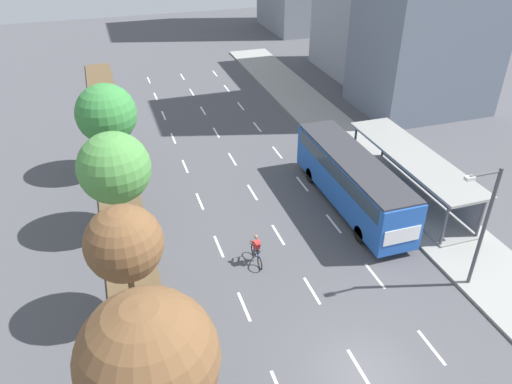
# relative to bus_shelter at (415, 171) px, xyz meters

# --- Properties ---
(ground_plane) EXTENTS (140.00, 140.00, 0.00)m
(ground_plane) POSITION_rel_bus_shelter_xyz_m (-9.53, -11.30, -1.87)
(ground_plane) COLOR #4C4C51
(median_strip) EXTENTS (2.60, 52.00, 0.12)m
(median_strip) POSITION_rel_bus_shelter_xyz_m (-17.83, 8.70, -1.81)
(median_strip) COLOR brown
(median_strip) RESTS_ON ground
(sidewalk_right) EXTENTS (4.50, 52.00, 0.15)m
(sidewalk_right) POSITION_rel_bus_shelter_xyz_m (-0.28, 8.70, -1.79)
(sidewalk_right) COLOR gray
(sidewalk_right) RESTS_ON ground
(lane_divider_left) EXTENTS (0.14, 45.58, 0.01)m
(lane_divider_left) POSITION_rel_bus_shelter_xyz_m (-13.03, 5.98, -1.86)
(lane_divider_left) COLOR white
(lane_divider_left) RESTS_ON ground
(lane_divider_center) EXTENTS (0.14, 45.58, 0.01)m
(lane_divider_center) POSITION_rel_bus_shelter_xyz_m (-9.53, 5.98, -1.86)
(lane_divider_center) COLOR white
(lane_divider_center) RESTS_ON ground
(lane_divider_right) EXTENTS (0.14, 45.58, 0.01)m
(lane_divider_right) POSITION_rel_bus_shelter_xyz_m (-6.03, 5.98, -1.86)
(lane_divider_right) COLOR white
(lane_divider_right) RESTS_ON ground
(bus_shelter) EXTENTS (2.90, 11.16, 2.86)m
(bus_shelter) POSITION_rel_bus_shelter_xyz_m (0.00, 0.00, 0.00)
(bus_shelter) COLOR gray
(bus_shelter) RESTS_ON sidewalk_right
(bus) EXTENTS (2.54, 11.29, 3.37)m
(bus) POSITION_rel_bus_shelter_xyz_m (-4.28, 0.21, 0.20)
(bus) COLOR #2356B2
(bus) RESTS_ON ground
(cyclist) EXTENTS (0.46, 1.82, 1.71)m
(cyclist) POSITION_rel_bus_shelter_xyz_m (-11.46, -3.22, -1.08)
(cyclist) COLOR black
(cyclist) RESTS_ON ground
(median_tree_nearest) EXTENTS (4.36, 4.36, 7.07)m
(median_tree_nearest) POSITION_rel_bus_shelter_xyz_m (-17.77, -12.17, 3.13)
(median_tree_nearest) COLOR brown
(median_tree_nearest) RESTS_ON median_strip
(median_tree_second) EXTENTS (3.37, 3.37, 5.74)m
(median_tree_second) POSITION_rel_bus_shelter_xyz_m (-17.94, -5.08, 2.29)
(median_tree_second) COLOR brown
(median_tree_second) RESTS_ON median_strip
(median_tree_third) EXTENTS (3.98, 3.98, 5.93)m
(median_tree_third) POSITION_rel_bus_shelter_xyz_m (-17.84, 2.01, 2.18)
(median_tree_third) COLOR brown
(median_tree_third) RESTS_ON median_strip
(median_tree_fourth) EXTENTS (3.98, 3.98, 6.21)m
(median_tree_fourth) POSITION_rel_bus_shelter_xyz_m (-17.77, 9.09, 2.47)
(median_tree_fourth) COLOR brown
(median_tree_fourth) RESTS_ON median_strip
(streetlight) EXTENTS (1.91, 0.24, 6.50)m
(streetlight) POSITION_rel_bus_shelter_xyz_m (-2.11, -8.10, 2.02)
(streetlight) COLOR #4C4C51
(streetlight) RESTS_ON sidewalk_right
(building_mid_right) EXTENTS (7.02, 10.96, 12.23)m
(building_mid_right) POSITION_rel_bus_shelter_xyz_m (8.77, 23.39, 4.25)
(building_mid_right) COLOR #8E939E
(building_mid_right) RESTS_ON ground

